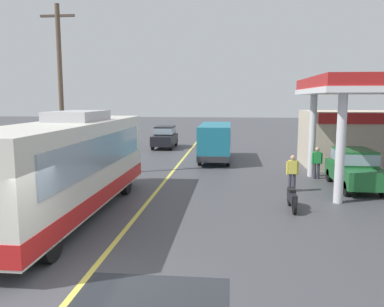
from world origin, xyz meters
name	(u,v)px	position (x,y,z in m)	size (l,w,h in m)	color
ground	(185,156)	(0.00, 20.00, 0.00)	(120.00, 120.00, 0.00)	#424247
lane_divider_stripe	(176,168)	(0.00, 15.00, 0.00)	(0.16, 50.00, 0.01)	#D8CC4C
coach_bus_main	(69,168)	(-2.35, 5.06, 1.72)	(2.60, 11.04, 3.69)	silver
gas_station_roadside	(375,126)	(11.30, 14.70, 2.63)	(9.10, 11.95, 5.10)	#B21E1E
car_at_pump	(354,167)	(9.01, 10.52, 1.01)	(1.70, 4.20, 1.82)	#1E602D
minibus_opposing_lane	(215,139)	(2.26, 18.06, 1.47)	(2.04, 6.13, 2.44)	teal
motorcycle_parked_forecourt	(292,198)	(5.62, 6.63, 0.44)	(0.55, 1.80, 0.92)	black
pedestrian_near_pump	(317,161)	(7.76, 12.56, 0.93)	(0.55, 0.22, 1.66)	#33333F
pedestrian_by_shop	(292,171)	(6.05, 9.53, 0.93)	(0.55, 0.22, 1.66)	#33333F
car_trailing_behind_bus	(165,136)	(-2.29, 24.59, 1.01)	(1.70, 4.20, 1.82)	black
utility_pole_roadside	(61,89)	(-5.58, 11.87, 4.64)	(1.80, 0.24, 8.92)	brown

